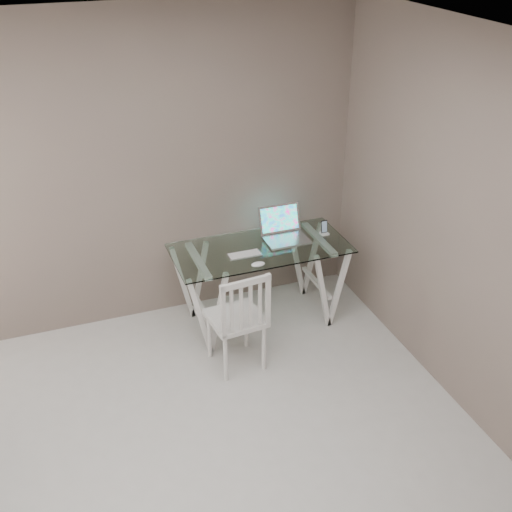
# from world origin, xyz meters

# --- Properties ---
(room) EXTENTS (4.50, 4.52, 2.71)m
(room) POSITION_xyz_m (-0.06, 0.02, 1.72)
(room) COLOR #BBB9B4
(room) RESTS_ON ground
(desk) EXTENTS (1.50, 0.70, 0.75)m
(desk) POSITION_xyz_m (0.98, 1.76, 0.38)
(desk) COLOR silver
(desk) RESTS_ON ground
(chair) EXTENTS (0.45, 0.45, 0.90)m
(chair) POSITION_xyz_m (0.60, 1.19, 0.50)
(chair) COLOR silver
(chair) RESTS_ON ground
(laptop) EXTENTS (0.38, 0.35, 0.26)m
(laptop) POSITION_xyz_m (1.24, 1.87, 0.81)
(laptop) COLOR #B7B7BB
(laptop) RESTS_ON desk
(keyboard) EXTENTS (0.28, 0.12, 0.01)m
(keyboard) POSITION_xyz_m (0.81, 1.69, 0.75)
(keyboard) COLOR silver
(keyboard) RESTS_ON desk
(mouse) EXTENTS (0.11, 0.07, 0.04)m
(mouse) POSITION_xyz_m (0.85, 1.47, 0.76)
(mouse) COLOR white
(mouse) RESTS_ON desk
(phone_dock) EXTENTS (0.07, 0.07, 0.13)m
(phone_dock) POSITION_xyz_m (1.60, 1.80, 0.78)
(phone_dock) COLOR white
(phone_dock) RESTS_ON desk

